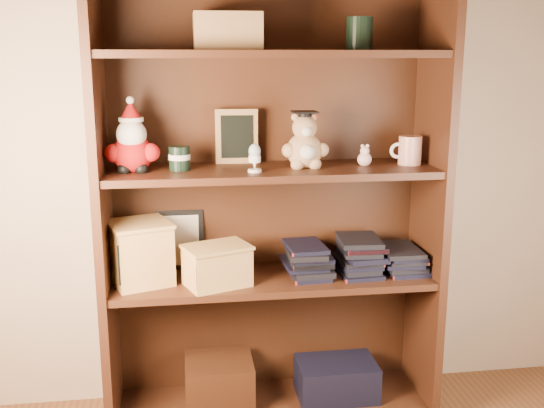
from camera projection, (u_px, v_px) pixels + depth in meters
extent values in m
cube|color=tan|center=(278.00, 78.00, 2.35)|extent=(3.00, 0.04, 2.50)
cube|color=#3E2011|center=(103.00, 215.00, 2.18)|extent=(0.03, 0.35, 1.60)
cube|color=#3E2011|center=(429.00, 204.00, 2.34)|extent=(0.03, 0.35, 1.60)
cube|color=#3A1D0F|center=(266.00, 199.00, 2.41)|extent=(1.20, 0.02, 1.60)
cube|color=#3E2011|center=(272.00, 403.00, 2.43)|extent=(1.14, 0.33, 0.02)
cube|color=#3E2011|center=(272.00, 54.00, 2.13)|extent=(1.14, 0.33, 0.02)
cube|color=#3A1D0F|center=(219.00, 382.00, 2.38)|extent=(0.25, 0.22, 0.18)
cube|color=black|center=(336.00, 379.00, 2.45)|extent=(0.30, 0.20, 0.14)
cube|color=#9E7547|center=(227.00, 31.00, 2.10)|extent=(0.22, 0.18, 0.12)
cylinder|color=black|center=(359.00, 34.00, 2.16)|extent=(0.09, 0.09, 0.11)
cube|color=#3E2011|center=(272.00, 279.00, 2.32)|extent=(1.14, 0.33, 0.02)
cube|color=#3E2011|center=(272.00, 171.00, 2.22)|extent=(1.14, 0.33, 0.02)
sphere|color=#A50F0F|center=(133.00, 153.00, 2.14)|extent=(0.13, 0.13, 0.13)
sphere|color=#A50F0F|center=(114.00, 153.00, 2.11)|extent=(0.06, 0.06, 0.06)
sphere|color=#A50F0F|center=(151.00, 152.00, 2.13)|extent=(0.06, 0.06, 0.06)
sphere|color=black|center=(124.00, 169.00, 2.12)|extent=(0.04, 0.04, 0.04)
sphere|color=black|center=(141.00, 169.00, 2.12)|extent=(0.04, 0.04, 0.04)
sphere|color=white|center=(131.00, 134.00, 2.11)|extent=(0.10, 0.10, 0.10)
sphere|color=#D8B293|center=(131.00, 127.00, 2.12)|extent=(0.07, 0.07, 0.07)
cone|color=#A50F0F|center=(131.00, 110.00, 2.11)|extent=(0.08, 0.08, 0.07)
sphere|color=white|center=(130.00, 100.00, 2.10)|extent=(0.03, 0.03, 0.03)
cylinder|color=white|center=(131.00, 119.00, 2.12)|extent=(0.08, 0.08, 0.01)
cylinder|color=black|center=(180.00, 158.00, 2.17)|extent=(0.07, 0.07, 0.08)
cylinder|color=beige|center=(179.00, 157.00, 2.17)|extent=(0.07, 0.07, 0.02)
cube|color=#9E7547|center=(237.00, 136.00, 2.29)|extent=(0.15, 0.02, 0.20)
cube|color=black|center=(237.00, 137.00, 2.28)|extent=(0.11, 0.01, 0.15)
cube|color=#9E7547|center=(236.00, 157.00, 2.34)|extent=(0.07, 0.07, 0.01)
cylinder|color=white|center=(255.00, 171.00, 2.14)|extent=(0.05, 0.05, 0.01)
cone|color=white|center=(255.00, 165.00, 2.13)|extent=(0.02, 0.02, 0.03)
cylinder|color=white|center=(255.00, 159.00, 2.13)|extent=(0.04, 0.04, 0.02)
ellipsoid|color=#A7BDCB|center=(255.00, 151.00, 2.12)|extent=(0.04, 0.04, 0.05)
sphere|color=tan|center=(304.00, 151.00, 2.22)|extent=(0.13, 0.13, 0.13)
sphere|color=white|center=(307.00, 152.00, 2.17)|extent=(0.05, 0.05, 0.05)
sphere|color=tan|center=(289.00, 150.00, 2.20)|extent=(0.05, 0.05, 0.05)
sphere|color=tan|center=(322.00, 150.00, 2.21)|extent=(0.05, 0.05, 0.05)
sphere|color=tan|center=(297.00, 164.00, 2.19)|extent=(0.04, 0.04, 0.04)
sphere|color=tan|center=(315.00, 164.00, 2.20)|extent=(0.04, 0.04, 0.04)
sphere|color=tan|center=(305.00, 128.00, 2.20)|extent=(0.09, 0.09, 0.09)
sphere|color=white|center=(307.00, 131.00, 2.17)|extent=(0.04, 0.04, 0.04)
sphere|color=tan|center=(295.00, 117.00, 2.20)|extent=(0.03, 0.03, 0.03)
sphere|color=tan|center=(313.00, 117.00, 2.21)|extent=(0.03, 0.03, 0.03)
cylinder|color=black|center=(305.00, 115.00, 2.19)|extent=(0.04, 0.04, 0.02)
cube|color=black|center=(305.00, 112.00, 2.19)|extent=(0.08, 0.08, 0.01)
cylinder|color=#A50F0F|center=(317.00, 115.00, 2.18)|extent=(0.00, 0.04, 0.03)
sphere|color=beige|center=(364.00, 159.00, 2.26)|extent=(0.05, 0.05, 0.05)
sphere|color=beige|center=(365.00, 151.00, 2.25)|extent=(0.03, 0.03, 0.03)
sphere|color=beige|center=(362.00, 146.00, 2.25)|extent=(0.01, 0.01, 0.01)
sphere|color=beige|center=(367.00, 146.00, 2.25)|extent=(0.01, 0.01, 0.01)
cylinder|color=silver|center=(410.00, 150.00, 2.28)|extent=(0.08, 0.08, 0.10)
torus|color=white|center=(398.00, 151.00, 2.27)|extent=(0.06, 0.01, 0.06)
cube|color=black|center=(180.00, 240.00, 2.38)|extent=(0.18, 0.04, 0.22)
cube|color=beige|center=(180.00, 240.00, 2.37)|extent=(0.14, 0.03, 0.19)
cube|color=tan|center=(140.00, 254.00, 2.22)|extent=(0.24, 0.24, 0.21)
cube|color=black|center=(139.00, 263.00, 2.13)|extent=(0.13, 0.05, 0.14)
cube|color=tan|center=(139.00, 224.00, 2.20)|extent=(0.26, 0.26, 0.01)
cube|color=tan|center=(217.00, 267.00, 2.21)|extent=(0.25, 0.21, 0.14)
cube|color=black|center=(218.00, 274.00, 2.13)|extent=(0.15, 0.06, 0.09)
cube|color=tan|center=(217.00, 247.00, 2.19)|extent=(0.26, 0.22, 0.01)
cube|color=black|center=(307.00, 272.00, 2.33)|extent=(0.14, 0.20, 0.02)
cube|color=black|center=(307.00, 268.00, 2.32)|extent=(0.14, 0.20, 0.02)
cube|color=black|center=(307.00, 264.00, 2.32)|extent=(0.14, 0.20, 0.02)
cube|color=black|center=(307.00, 260.00, 2.32)|extent=(0.14, 0.20, 0.02)
cube|color=black|center=(307.00, 256.00, 2.31)|extent=(0.14, 0.20, 0.02)
cube|color=black|center=(307.00, 252.00, 2.31)|extent=(0.14, 0.20, 0.02)
cube|color=black|center=(307.00, 247.00, 2.31)|extent=(0.14, 0.20, 0.02)
cube|color=black|center=(359.00, 270.00, 2.36)|extent=(0.14, 0.20, 0.02)
cube|color=black|center=(359.00, 266.00, 2.35)|extent=(0.14, 0.20, 0.02)
cube|color=black|center=(359.00, 262.00, 2.35)|extent=(0.14, 0.20, 0.02)
cube|color=black|center=(359.00, 258.00, 2.34)|extent=(0.14, 0.20, 0.02)
cube|color=black|center=(359.00, 253.00, 2.34)|extent=(0.14, 0.20, 0.02)
cube|color=black|center=(359.00, 249.00, 2.34)|extent=(0.14, 0.20, 0.02)
cube|color=black|center=(359.00, 245.00, 2.33)|extent=(0.14, 0.20, 0.02)
cube|color=black|center=(360.00, 241.00, 2.33)|extent=(0.14, 0.20, 0.02)
cube|color=black|center=(400.00, 268.00, 2.38)|extent=(0.14, 0.20, 0.02)
cube|color=black|center=(401.00, 264.00, 2.37)|extent=(0.14, 0.20, 0.02)
cube|color=black|center=(401.00, 260.00, 2.37)|extent=(0.14, 0.20, 0.02)
cube|color=black|center=(401.00, 256.00, 2.37)|extent=(0.14, 0.20, 0.02)
cube|color=black|center=(401.00, 252.00, 2.36)|extent=(0.14, 0.20, 0.02)
cube|color=black|center=(401.00, 247.00, 2.36)|extent=(0.14, 0.20, 0.02)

